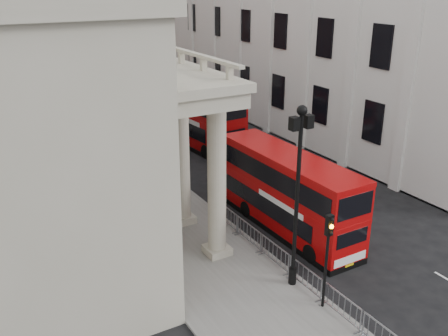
{
  "coord_description": "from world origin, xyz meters",
  "views": [
    {
      "loc": [
        -12.86,
        -11.27,
        13.22
      ],
      "look_at": [
        0.6,
        12.39,
        2.71
      ],
      "focal_mm": 40.0,
      "sensor_mm": 36.0,
      "label": 1
    }
  ],
  "objects_px": {
    "lamp_post_mid": "(154,106)",
    "traffic_light": "(328,245)",
    "pedestrian_b": "(108,172)",
    "lamp_post_south": "(298,187)",
    "pedestrian_a": "(147,201)",
    "bus_near": "(287,191)",
    "lamp_post_north": "(89,70)",
    "pedestrian_c": "(155,173)",
    "bus_far": "(192,112)"
  },
  "relations": [
    {
      "from": "lamp_post_mid",
      "to": "traffic_light",
      "type": "relative_size",
      "value": 1.93
    },
    {
      "from": "lamp_post_mid",
      "to": "pedestrian_b",
      "type": "relative_size",
      "value": 4.54
    },
    {
      "from": "lamp_post_south",
      "to": "lamp_post_mid",
      "type": "bearing_deg",
      "value": 90.0
    },
    {
      "from": "pedestrian_b",
      "to": "pedestrian_a",
      "type": "bearing_deg",
      "value": 77.26
    },
    {
      "from": "traffic_light",
      "to": "pedestrian_b",
      "type": "relative_size",
      "value": 2.35
    },
    {
      "from": "pedestrian_a",
      "to": "pedestrian_b",
      "type": "bearing_deg",
      "value": 67.23
    },
    {
      "from": "bus_near",
      "to": "traffic_light",
      "type": "bearing_deg",
      "value": -114.68
    },
    {
      "from": "lamp_post_mid",
      "to": "traffic_light",
      "type": "height_order",
      "value": "lamp_post_mid"
    },
    {
      "from": "lamp_post_south",
      "to": "traffic_light",
      "type": "relative_size",
      "value": 1.93
    },
    {
      "from": "lamp_post_north",
      "to": "lamp_post_mid",
      "type": "bearing_deg",
      "value": -90.0
    },
    {
      "from": "lamp_post_mid",
      "to": "pedestrian_c",
      "type": "height_order",
      "value": "lamp_post_mid"
    },
    {
      "from": "lamp_post_mid",
      "to": "pedestrian_b",
      "type": "bearing_deg",
      "value": -170.65
    },
    {
      "from": "lamp_post_north",
      "to": "bus_near",
      "type": "distance_m",
      "value": 27.64
    },
    {
      "from": "pedestrian_a",
      "to": "lamp_post_mid",
      "type": "bearing_deg",
      "value": 34.25
    },
    {
      "from": "lamp_post_south",
      "to": "pedestrian_b",
      "type": "xyz_separation_m",
      "value": [
        -3.73,
        15.39,
        -3.88
      ]
    },
    {
      "from": "lamp_post_north",
      "to": "traffic_light",
      "type": "bearing_deg",
      "value": -89.83
    },
    {
      "from": "lamp_post_mid",
      "to": "pedestrian_a",
      "type": "bearing_deg",
      "value": -116.74
    },
    {
      "from": "lamp_post_south",
      "to": "lamp_post_north",
      "type": "height_order",
      "value": "same"
    },
    {
      "from": "traffic_light",
      "to": "pedestrian_a",
      "type": "height_order",
      "value": "traffic_light"
    },
    {
      "from": "lamp_post_mid",
      "to": "traffic_light",
      "type": "bearing_deg",
      "value": -89.68
    },
    {
      "from": "pedestrian_a",
      "to": "lamp_post_north",
      "type": "bearing_deg",
      "value": 52.99
    },
    {
      "from": "lamp_post_mid",
      "to": "bus_near",
      "type": "distance_m",
      "value": 12.04
    },
    {
      "from": "pedestrian_b",
      "to": "pedestrian_c",
      "type": "height_order",
      "value": "pedestrian_c"
    },
    {
      "from": "bus_near",
      "to": "pedestrian_c",
      "type": "relative_size",
      "value": 5.28
    },
    {
      "from": "traffic_light",
      "to": "bus_far",
      "type": "height_order",
      "value": "bus_far"
    },
    {
      "from": "pedestrian_a",
      "to": "bus_far",
      "type": "bearing_deg",
      "value": 24.08
    },
    {
      "from": "pedestrian_a",
      "to": "pedestrian_b",
      "type": "xyz_separation_m",
      "value": [
        -0.61,
        5.58,
        0.01
      ]
    },
    {
      "from": "lamp_post_mid",
      "to": "pedestrian_b",
      "type": "height_order",
      "value": "lamp_post_mid"
    },
    {
      "from": "lamp_post_north",
      "to": "pedestrian_a",
      "type": "xyz_separation_m",
      "value": [
        -3.12,
        -22.19,
        -3.89
      ]
    },
    {
      "from": "lamp_post_south",
      "to": "lamp_post_north",
      "type": "xyz_separation_m",
      "value": [
        0.0,
        32.0,
        0.0
      ]
    },
    {
      "from": "pedestrian_a",
      "to": "pedestrian_c",
      "type": "bearing_deg",
      "value": 33.19
    },
    {
      "from": "bus_near",
      "to": "bus_far",
      "type": "relative_size",
      "value": 0.85
    },
    {
      "from": "bus_far",
      "to": "pedestrian_b",
      "type": "xyz_separation_m",
      "value": [
        -9.12,
        -5.75,
        -1.6
      ]
    },
    {
      "from": "bus_near",
      "to": "lamp_post_north",
      "type": "bearing_deg",
      "value": 95.53
    },
    {
      "from": "bus_far",
      "to": "lamp_post_north",
      "type": "bearing_deg",
      "value": 110.92
    },
    {
      "from": "pedestrian_b",
      "to": "bus_near",
      "type": "bearing_deg",
      "value": 103.31
    },
    {
      "from": "lamp_post_south",
      "to": "pedestrian_c",
      "type": "relative_size",
      "value": 4.35
    },
    {
      "from": "traffic_light",
      "to": "pedestrian_c",
      "type": "bearing_deg",
      "value": 94.53
    },
    {
      "from": "lamp_post_north",
      "to": "pedestrian_b",
      "type": "relative_size",
      "value": 4.54
    },
    {
      "from": "lamp_post_mid",
      "to": "lamp_post_north",
      "type": "distance_m",
      "value": 16.0
    },
    {
      "from": "lamp_post_mid",
      "to": "lamp_post_north",
      "type": "xyz_separation_m",
      "value": [
        0.0,
        16.0,
        0.0
      ]
    },
    {
      "from": "bus_far",
      "to": "pedestrian_b",
      "type": "distance_m",
      "value": 10.9
    },
    {
      "from": "lamp_post_mid",
      "to": "pedestrian_c",
      "type": "relative_size",
      "value": 4.35
    },
    {
      "from": "lamp_post_north",
      "to": "pedestrian_a",
      "type": "relative_size",
      "value": 4.6
    },
    {
      "from": "lamp_post_mid",
      "to": "bus_far",
      "type": "relative_size",
      "value": 0.7
    },
    {
      "from": "traffic_light",
      "to": "lamp_post_mid",
      "type": "bearing_deg",
      "value": 90.32
    },
    {
      "from": "lamp_post_south",
      "to": "pedestrian_c",
      "type": "xyz_separation_m",
      "value": [
        -1.14,
        13.57,
        -3.83
      ]
    },
    {
      "from": "lamp_post_north",
      "to": "pedestrian_c",
      "type": "relative_size",
      "value": 4.35
    },
    {
      "from": "pedestrian_a",
      "to": "pedestrian_b",
      "type": "distance_m",
      "value": 5.61
    },
    {
      "from": "traffic_light",
      "to": "bus_near",
      "type": "height_order",
      "value": "traffic_light"
    }
  ]
}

